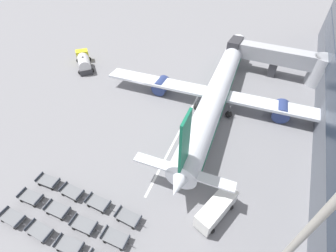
{
  "coord_description": "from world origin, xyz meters",
  "views": [
    {
      "loc": [
        21.63,
        -30.58,
        23.99
      ],
      "look_at": [
        9.77,
        -7.73,
        1.01
      ],
      "focal_mm": 24.0,
      "sensor_mm": 36.0,
      "label": 1
    }
  ],
  "objects_px": {
    "baggage_dolly_row_near_col_a": "(13,218)",
    "baggage_dolly_row_near_col_c": "(69,246)",
    "fuel_tanker_primary": "(84,63)",
    "service_van": "(216,209)",
    "airplane": "(219,88)",
    "baggage_dolly_row_mid_b_col_d": "(128,217)",
    "baggage_dolly_row_mid_a_col_d": "(115,238)",
    "baggage_dolly_row_mid_b_col_b": "(72,192)",
    "baggage_dolly_row_mid_a_col_b": "(58,210)",
    "baggage_dolly_row_near_col_b": "(40,231)",
    "baggage_dolly_row_mid_b_col_c": "(98,203)",
    "baggage_dolly_row_mid_a_col_c": "(84,225)",
    "baggage_dolly_row_mid_b_col_a": "(48,181)",
    "baggage_dolly_row_mid_a_col_a": "(31,197)"
  },
  "relations": [
    {
      "from": "fuel_tanker_primary",
      "to": "baggage_dolly_row_mid_b_col_a",
      "type": "relative_size",
      "value": 2.32
    },
    {
      "from": "baggage_dolly_row_mid_a_col_a",
      "to": "baggage_dolly_row_mid_a_col_c",
      "type": "bearing_deg",
      "value": 3.0
    },
    {
      "from": "service_van",
      "to": "baggage_dolly_row_mid_a_col_b",
      "type": "bearing_deg",
      "value": -153.52
    },
    {
      "from": "baggage_dolly_row_mid_a_col_b",
      "to": "baggage_dolly_row_mid_a_col_d",
      "type": "height_order",
      "value": "same"
    },
    {
      "from": "baggage_dolly_row_mid_a_col_a",
      "to": "baggage_dolly_row_mid_b_col_c",
      "type": "bearing_deg",
      "value": 22.38
    },
    {
      "from": "fuel_tanker_primary",
      "to": "service_van",
      "type": "xyz_separation_m",
      "value": [
        37.09,
        -19.62,
        -0.09
      ]
    },
    {
      "from": "service_van",
      "to": "baggage_dolly_row_near_col_c",
      "type": "distance_m",
      "value": 15.36
    },
    {
      "from": "baggage_dolly_row_mid_a_col_c",
      "to": "baggage_dolly_row_mid_b_col_c",
      "type": "height_order",
      "value": "same"
    },
    {
      "from": "baggage_dolly_row_near_col_b",
      "to": "service_van",
      "type": "bearing_deg",
      "value": 33.77
    },
    {
      "from": "baggage_dolly_row_near_col_a",
      "to": "baggage_dolly_row_near_col_c",
      "type": "bearing_deg",
      "value": 5.53
    },
    {
      "from": "airplane",
      "to": "service_van",
      "type": "xyz_separation_m",
      "value": [
        6.64,
        -20.68,
        -1.73
      ]
    },
    {
      "from": "fuel_tanker_primary",
      "to": "baggage_dolly_row_mid_a_col_a",
      "type": "xyz_separation_m",
      "value": [
        17.47,
        -27.74,
        -0.87
      ]
    },
    {
      "from": "baggage_dolly_row_mid_a_col_c",
      "to": "baggage_dolly_row_mid_b_col_d",
      "type": "distance_m",
      "value": 4.63
    },
    {
      "from": "baggage_dolly_row_mid_a_col_c",
      "to": "baggage_dolly_row_mid_b_col_a",
      "type": "distance_m",
      "value": 8.02
    },
    {
      "from": "airplane",
      "to": "baggage_dolly_row_near_col_b",
      "type": "relative_size",
      "value": 13.26
    },
    {
      "from": "baggage_dolly_row_near_col_c",
      "to": "baggage_dolly_row_mid_a_col_b",
      "type": "xyz_separation_m",
      "value": [
        -3.99,
        2.17,
        0.0
      ]
    },
    {
      "from": "airplane",
      "to": "fuel_tanker_primary",
      "type": "bearing_deg",
      "value": -178.0
    },
    {
      "from": "service_van",
      "to": "baggage_dolly_row_mid_b_col_a",
      "type": "relative_size",
      "value": 1.68
    },
    {
      "from": "service_van",
      "to": "baggage_dolly_row_mid_b_col_c",
      "type": "bearing_deg",
      "value": -157.41
    },
    {
      "from": "baggage_dolly_row_mid_a_col_b",
      "to": "baggage_dolly_row_mid_b_col_b",
      "type": "bearing_deg",
      "value": 95.47
    },
    {
      "from": "baggage_dolly_row_near_col_a",
      "to": "baggage_dolly_row_mid_b_col_c",
      "type": "height_order",
      "value": "same"
    },
    {
      "from": "airplane",
      "to": "baggage_dolly_row_mid_b_col_a",
      "type": "distance_m",
      "value": 29.46
    },
    {
      "from": "baggage_dolly_row_near_col_c",
      "to": "baggage_dolly_row_mid_a_col_d",
      "type": "height_order",
      "value": "same"
    },
    {
      "from": "service_van",
      "to": "baggage_dolly_row_mid_b_col_d",
      "type": "xyz_separation_m",
      "value": [
        -8.19,
        -4.91,
        -0.78
      ]
    },
    {
      "from": "baggage_dolly_row_mid_a_col_d",
      "to": "baggage_dolly_row_mid_b_col_a",
      "type": "bearing_deg",
      "value": 171.96
    },
    {
      "from": "airplane",
      "to": "baggage_dolly_row_near_col_c",
      "type": "relative_size",
      "value": 13.1
    },
    {
      "from": "baggage_dolly_row_mid_a_col_c",
      "to": "baggage_dolly_row_mid_b_col_d",
      "type": "bearing_deg",
      "value": 37.41
    },
    {
      "from": "baggage_dolly_row_near_col_c",
      "to": "baggage_dolly_row_mid_b_col_b",
      "type": "height_order",
      "value": "same"
    },
    {
      "from": "service_van",
      "to": "airplane",
      "type": "bearing_deg",
      "value": 107.81
    },
    {
      "from": "baggage_dolly_row_mid_b_col_b",
      "to": "baggage_dolly_row_mid_b_col_d",
      "type": "bearing_deg",
      "value": 3.72
    },
    {
      "from": "baggage_dolly_row_near_col_a",
      "to": "baggage_dolly_row_near_col_c",
      "type": "height_order",
      "value": "same"
    },
    {
      "from": "baggage_dolly_row_near_col_b",
      "to": "baggage_dolly_row_mid_b_col_d",
      "type": "height_order",
      "value": "same"
    },
    {
      "from": "baggage_dolly_row_mid_b_col_d",
      "to": "baggage_dolly_row_near_col_a",
      "type": "bearing_deg",
      "value": -152.4
    },
    {
      "from": "baggage_dolly_row_mid_a_col_d",
      "to": "baggage_dolly_row_mid_b_col_c",
      "type": "bearing_deg",
      "value": 151.92
    },
    {
      "from": "baggage_dolly_row_mid_b_col_d",
      "to": "baggage_dolly_row_mid_a_col_c",
      "type": "bearing_deg",
      "value": -142.59
    },
    {
      "from": "baggage_dolly_row_near_col_a",
      "to": "baggage_dolly_row_near_col_c",
      "type": "relative_size",
      "value": 0.99
    },
    {
      "from": "baggage_dolly_row_near_col_a",
      "to": "baggage_dolly_row_near_col_b",
      "type": "bearing_deg",
      "value": 5.51
    },
    {
      "from": "service_van",
      "to": "baggage_dolly_row_mid_b_col_b",
      "type": "xyz_separation_m",
      "value": [
        -15.89,
        -5.41,
        -0.78
      ]
    },
    {
      "from": "baggage_dolly_row_near_col_c",
      "to": "service_van",
      "type": "bearing_deg",
      "value": 40.49
    },
    {
      "from": "baggage_dolly_row_mid_b_col_a",
      "to": "baggage_dolly_row_mid_b_col_b",
      "type": "height_order",
      "value": "same"
    },
    {
      "from": "baggage_dolly_row_mid_a_col_d",
      "to": "baggage_dolly_row_mid_b_col_b",
      "type": "distance_m",
      "value": 8.01
    },
    {
      "from": "service_van",
      "to": "baggage_dolly_row_mid_a_col_c",
      "type": "relative_size",
      "value": 1.68
    },
    {
      "from": "baggage_dolly_row_mid_a_col_d",
      "to": "baggage_dolly_row_mid_b_col_a",
      "type": "xyz_separation_m",
      "value": [
        -11.52,
        1.63,
        0.0
      ]
    },
    {
      "from": "baggage_dolly_row_near_col_b",
      "to": "baggage_dolly_row_mid_b_col_c",
      "type": "distance_m",
      "value": 6.17
    },
    {
      "from": "baggage_dolly_row_near_col_b",
      "to": "baggage_dolly_row_mid_b_col_b",
      "type": "height_order",
      "value": "same"
    },
    {
      "from": "airplane",
      "to": "baggage_dolly_row_mid_b_col_d",
      "type": "distance_m",
      "value": 25.76
    },
    {
      "from": "service_van",
      "to": "baggage_dolly_row_near_col_b",
      "type": "bearing_deg",
      "value": -146.23
    },
    {
      "from": "baggage_dolly_row_near_col_b",
      "to": "baggage_dolly_row_mid_b_col_d",
      "type": "distance_m",
      "value": 9.06
    },
    {
      "from": "baggage_dolly_row_near_col_b",
      "to": "baggage_dolly_row_mid_b_col_c",
      "type": "xyz_separation_m",
      "value": [
        3.24,
        5.25,
        0.0
      ]
    },
    {
      "from": "airplane",
      "to": "baggage_dolly_row_mid_b_col_a",
      "type": "relative_size",
      "value": 13.11
    }
  ]
}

